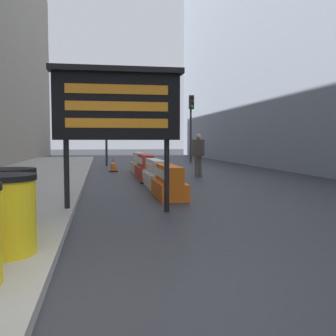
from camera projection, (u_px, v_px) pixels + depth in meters
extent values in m
plane|color=#2D2D33|center=(39.00, 312.00, 3.12)|extent=(120.00, 120.00, 0.00)
cylinder|color=yellow|center=(1.00, 217.00, 4.26)|extent=(0.73, 0.73, 0.81)
cylinder|color=black|center=(0.00, 177.00, 4.23)|extent=(0.76, 0.76, 0.06)
cylinder|color=yellow|center=(7.00, 204.00, 5.17)|extent=(0.73, 0.73, 0.81)
cylinder|color=black|center=(6.00, 171.00, 5.14)|extent=(0.76, 0.76, 0.06)
cylinder|color=black|center=(67.00, 178.00, 7.16)|extent=(0.10, 0.10, 1.37)
cylinder|color=black|center=(167.00, 176.00, 7.47)|extent=(0.10, 0.10, 1.37)
cube|color=black|center=(117.00, 107.00, 7.22)|extent=(2.32, 0.24, 1.22)
cube|color=black|center=(117.00, 70.00, 7.11)|extent=(2.44, 0.34, 0.10)
cube|color=orange|center=(117.00, 89.00, 7.08)|extent=(1.85, 0.02, 0.17)
cube|color=orange|center=(117.00, 106.00, 7.10)|extent=(1.85, 0.02, 0.17)
cube|color=orange|center=(118.00, 123.00, 7.12)|extent=(1.85, 0.02, 0.17)
cube|color=orange|center=(169.00, 189.00, 9.43)|extent=(0.64, 1.81, 0.39)
cube|color=orange|center=(169.00, 173.00, 9.40)|extent=(0.38, 1.81, 0.39)
cube|color=white|center=(161.00, 174.00, 9.37)|extent=(0.02, 1.45, 0.19)
cube|color=silver|center=(155.00, 180.00, 11.76)|extent=(0.57, 2.14, 0.40)
cube|color=silver|center=(155.00, 166.00, 11.73)|extent=(0.34, 2.14, 0.40)
cube|color=white|center=(149.00, 166.00, 11.70)|extent=(0.02, 1.71, 0.20)
cube|color=red|center=(146.00, 172.00, 14.28)|extent=(0.64, 1.91, 0.43)
cube|color=red|center=(146.00, 161.00, 14.25)|extent=(0.39, 1.91, 0.43)
cube|color=white|center=(140.00, 161.00, 14.21)|extent=(0.02, 1.53, 0.21)
cube|color=beige|center=(139.00, 168.00, 16.80)|extent=(0.52, 2.17, 0.43)
cube|color=beige|center=(139.00, 158.00, 16.77)|extent=(0.31, 2.17, 0.43)
cube|color=white|center=(135.00, 158.00, 16.74)|extent=(0.02, 1.74, 0.21)
cube|color=black|center=(146.00, 183.00, 12.57)|extent=(0.41, 0.41, 0.04)
cone|color=#EA560F|center=(146.00, 171.00, 12.54)|extent=(0.32, 0.32, 0.68)
cylinder|color=white|center=(146.00, 170.00, 12.54)|extent=(0.19, 0.19, 0.10)
cube|color=black|center=(113.00, 171.00, 17.30)|extent=(0.37, 0.37, 0.04)
cone|color=#EA560F|center=(113.00, 164.00, 17.28)|extent=(0.30, 0.30, 0.63)
cylinder|color=white|center=(113.00, 163.00, 17.28)|extent=(0.17, 0.17, 0.09)
cylinder|color=#2D2D30|center=(106.00, 134.00, 21.14)|extent=(0.12, 0.12, 3.50)
cube|color=#23281E|center=(106.00, 108.00, 20.89)|extent=(0.28, 0.28, 0.84)
sphere|color=#360605|center=(106.00, 103.00, 20.72)|extent=(0.15, 0.15, 0.15)
sphere|color=gold|center=(106.00, 108.00, 20.74)|extent=(0.15, 0.15, 0.15)
sphere|color=black|center=(106.00, 114.00, 20.76)|extent=(0.15, 0.15, 0.15)
cylinder|color=#2D2D30|center=(191.00, 129.00, 24.49)|extent=(0.12, 0.12, 4.16)
cube|color=#23281E|center=(191.00, 102.00, 24.22)|extent=(0.28, 0.28, 0.84)
sphere|color=#360605|center=(192.00, 97.00, 24.05)|extent=(0.15, 0.15, 0.15)
sphere|color=#392C06|center=(192.00, 102.00, 24.07)|extent=(0.15, 0.15, 0.15)
sphere|color=green|center=(192.00, 107.00, 24.09)|extent=(0.15, 0.15, 0.15)
cylinder|color=#514C42|center=(196.00, 166.00, 14.98)|extent=(0.13, 0.13, 0.79)
cylinder|color=#514C42|center=(200.00, 166.00, 15.01)|extent=(0.13, 0.13, 0.79)
cube|color=#47423D|center=(198.00, 148.00, 14.95)|extent=(0.50, 0.44, 0.62)
sphere|color=tan|center=(198.00, 137.00, 14.92)|extent=(0.22, 0.22, 0.22)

